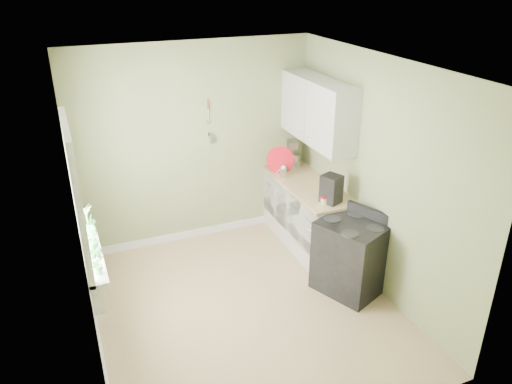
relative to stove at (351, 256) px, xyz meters
name	(u,v)px	position (x,y,z in m)	size (l,w,h in m)	color
floor	(245,309)	(-1.28, 0.11, -0.46)	(3.20, 3.60, 0.02)	tan
ceiling	(242,65)	(-1.28, 0.11, 2.26)	(3.20, 3.60, 0.02)	white
wall_back	(195,145)	(-1.28, 1.92, 0.90)	(3.20, 0.02, 2.70)	#909968
wall_left	(78,230)	(-2.89, 0.11, 0.90)	(0.02, 3.60, 2.70)	#909968
wall_right	(377,177)	(0.33, 0.11, 0.90)	(0.02, 3.60, 2.70)	#909968
base_cabinets	(308,216)	(0.02, 1.11, -0.01)	(0.60, 1.60, 0.87)	silver
countertop	(308,185)	(0.01, 1.11, 0.44)	(0.64, 1.60, 0.04)	tan
upper_cabinets	(318,111)	(0.15, 1.21, 1.40)	(0.35, 1.40, 0.80)	silver
window	(75,196)	(-2.86, 0.41, 1.10)	(0.06, 1.14, 1.44)	white
window_sill	(93,256)	(-2.79, 0.41, 0.43)	(0.18, 1.14, 0.04)	white
radiator	(95,286)	(-2.82, 0.36, 0.10)	(0.12, 0.50, 0.35)	white
wall_utensils	(209,129)	(-1.08, 1.89, 1.12)	(0.02, 0.14, 0.58)	tan
stove	(351,256)	(0.00, 0.00, 0.00)	(0.88, 0.90, 1.00)	black
stand_mixer	(292,152)	(0.12, 1.85, 0.63)	(0.28, 0.36, 0.40)	#B2B2B7
kettle	(283,171)	(-0.20, 1.45, 0.55)	(0.17, 0.10, 0.17)	silver
coffee_maker	(331,190)	(0.00, 0.53, 0.63)	(0.27, 0.28, 0.35)	black
red_tray	(280,160)	(-0.18, 1.58, 0.65)	(0.38, 0.38, 0.02)	#B80F1F
jar	(324,200)	(-0.10, 0.51, 0.51)	(0.08, 0.08, 0.09)	beige
plant_a	(96,260)	(-2.78, 0.03, 0.60)	(0.16, 0.11, 0.30)	#367439
plant_b	(91,239)	(-2.78, 0.48, 0.59)	(0.15, 0.12, 0.27)	#367439
plant_c	(87,220)	(-2.78, 0.86, 0.62)	(0.18, 0.18, 0.33)	#367439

